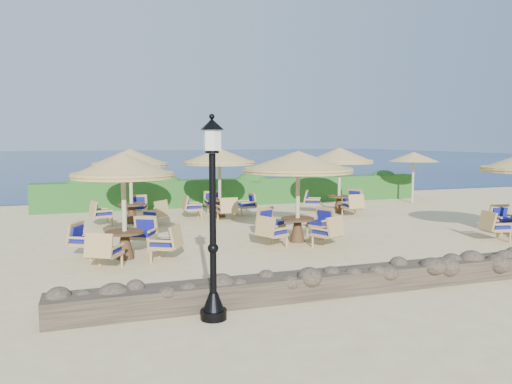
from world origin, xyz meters
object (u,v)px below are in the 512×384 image
Objects in this scene: cafe_set_3 at (131,171)px; cafe_set_4 at (220,170)px; extra_parasol at (414,157)px; cafe_set_1 at (298,177)px; lamp_post at (213,227)px; cafe_set_5 at (340,167)px; cafe_set_0 at (124,190)px.

cafe_set_4 is at bearing 7.13° from cafe_set_3.
extra_parasol is 11.01m from cafe_set_1.
cafe_set_1 and cafe_set_3 have the same top height.
cafe_set_5 is at bearing 52.72° from lamp_post.
cafe_set_0 is 1.00× the size of cafe_set_4.
cafe_set_0 is at bearing -152.29° from extra_parasol.
cafe_set_5 is at bearing -0.64° from cafe_set_3.
cafe_set_5 is at bearing -6.00° from cafe_set_4.
extra_parasol is 0.86× the size of cafe_set_0.
extra_parasol is (12.60, 12.00, 0.62)m from lamp_post.
cafe_set_1 is (4.92, 0.55, 0.17)m from cafe_set_0.
cafe_set_3 reaches higher than extra_parasol.
cafe_set_3 is at bearing 131.41° from cafe_set_1.
lamp_post reaches higher than extra_parasol.
extra_parasol is at bearing 7.80° from cafe_set_4.
lamp_post is 17.41m from extra_parasol.
cafe_set_3 is at bearing 179.36° from cafe_set_5.
cafe_set_5 is (8.22, -0.09, 0.01)m from cafe_set_3.
cafe_set_0 and cafe_set_4 have the same top height.
extra_parasol is at bearing 37.14° from cafe_set_1.
lamp_post is 4.93m from cafe_set_0.
lamp_post is 1.04× the size of cafe_set_1.
lamp_post reaches higher than cafe_set_5.
lamp_post is at bearing -105.02° from cafe_set_4.
lamp_post is at bearing -77.21° from cafe_set_0.
cafe_set_4 and cafe_set_5 have the same top height.
cafe_set_5 is (4.87, -0.51, 0.07)m from cafe_set_4.
cafe_set_5 is (8.82, 5.35, 0.14)m from cafe_set_0.
lamp_post is 10.26m from cafe_set_3.
cafe_set_4 is (3.35, 0.42, -0.06)m from cafe_set_3.
cafe_set_3 is 0.99× the size of cafe_set_4.
cafe_set_1 is 1.14× the size of cafe_set_4.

